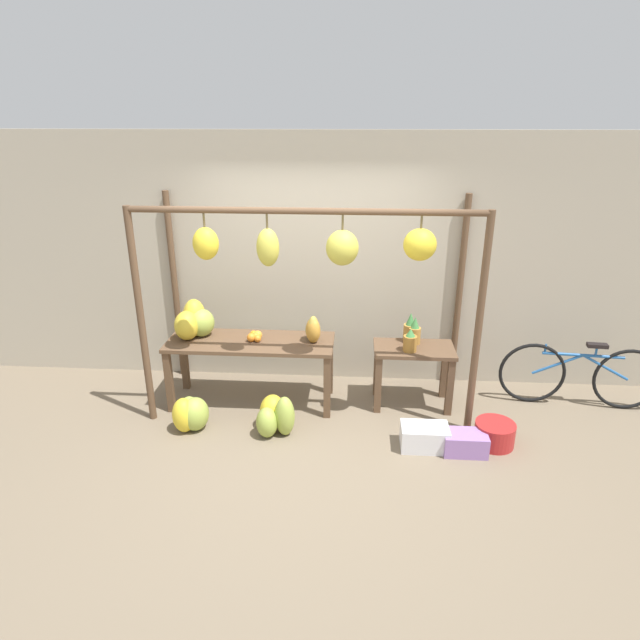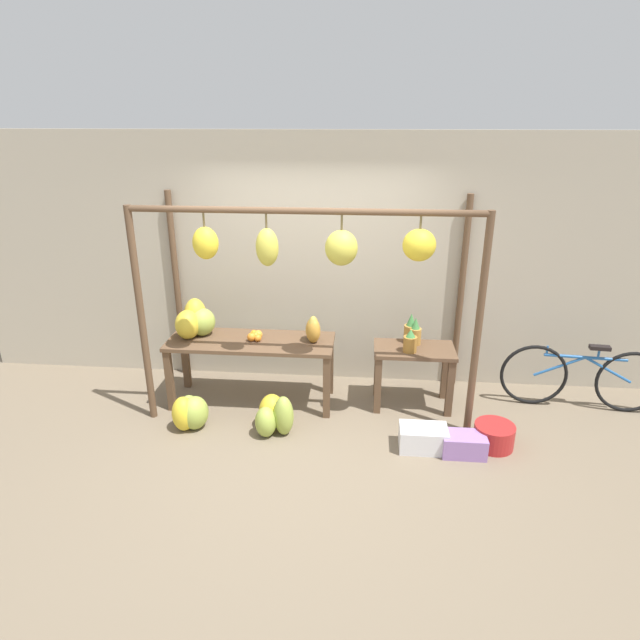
# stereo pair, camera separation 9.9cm
# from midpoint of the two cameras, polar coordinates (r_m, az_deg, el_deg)

# --- Properties ---
(ground_plane) EXTENTS (20.00, 20.00, 0.00)m
(ground_plane) POSITION_cam_midpoint_polar(r_m,az_deg,el_deg) (5.20, -2.36, -13.38)
(ground_plane) COLOR #756651
(shop_wall_back) EXTENTS (8.00, 0.08, 2.80)m
(shop_wall_back) POSITION_cam_midpoint_polar(r_m,az_deg,el_deg) (6.01, -0.99, 6.21)
(shop_wall_back) COLOR #B2A893
(shop_wall_back) RESTS_ON ground_plane
(stall_awning) EXTENTS (3.28, 1.19, 2.18)m
(stall_awning) POSITION_cam_midpoint_polar(r_m,az_deg,el_deg) (5.03, -0.83, 5.92)
(stall_awning) COLOR brown
(stall_awning) RESTS_ON ground_plane
(display_table_main) EXTENTS (1.75, 0.62, 0.73)m
(display_table_main) POSITION_cam_midpoint_polar(r_m,az_deg,el_deg) (5.70, -7.87, -3.16)
(display_table_main) COLOR brown
(display_table_main) RESTS_ON ground_plane
(display_table_side) EXTENTS (0.84, 0.48, 0.67)m
(display_table_side) POSITION_cam_midpoint_polar(r_m,az_deg,el_deg) (5.73, 9.42, -4.40)
(display_table_side) COLOR brown
(display_table_side) RESTS_ON ground_plane
(banana_pile_on_table) EXTENTS (0.45, 0.46, 0.39)m
(banana_pile_on_table) POSITION_cam_midpoint_polar(r_m,az_deg,el_deg) (5.82, -13.75, -0.15)
(banana_pile_on_table) COLOR #9EB247
(banana_pile_on_table) RESTS_ON display_table_main
(orange_pile) EXTENTS (0.15, 0.19, 0.09)m
(orange_pile) POSITION_cam_midpoint_polar(r_m,az_deg,el_deg) (5.64, -7.45, -1.74)
(orange_pile) COLOR orange
(orange_pile) RESTS_ON display_table_main
(pineapple_cluster) EXTENTS (0.20, 0.40, 0.32)m
(pineapple_cluster) POSITION_cam_midpoint_polar(r_m,az_deg,el_deg) (5.67, 9.24, -1.46)
(pineapple_cluster) COLOR #B27F38
(pineapple_cluster) RESTS_ON display_table_side
(banana_pile_ground_left) EXTENTS (0.42, 0.41, 0.36)m
(banana_pile_ground_left) POSITION_cam_midpoint_polar(r_m,az_deg,el_deg) (5.53, -14.20, -9.67)
(banana_pile_ground_left) COLOR #9EB247
(banana_pile_ground_left) RESTS_ON ground_plane
(banana_pile_ground_right) EXTENTS (0.43, 0.45, 0.41)m
(banana_pile_ground_right) POSITION_cam_midpoint_polar(r_m,az_deg,el_deg) (5.35, -5.39, -10.13)
(banana_pile_ground_right) COLOR #9EB247
(banana_pile_ground_right) RESTS_ON ground_plane
(fruit_crate_white) EXTENTS (0.44, 0.28, 0.23)m
(fruit_crate_white) POSITION_cam_midpoint_polar(r_m,az_deg,el_deg) (5.22, 10.53, -12.17)
(fruit_crate_white) COLOR silver
(fruit_crate_white) RESTS_ON ground_plane
(blue_bucket) EXTENTS (0.38, 0.38, 0.23)m
(blue_bucket) POSITION_cam_midpoint_polar(r_m,az_deg,el_deg) (5.42, 17.61, -11.49)
(blue_bucket) COLOR #AD2323
(blue_bucket) RESTS_ON ground_plane
(parked_bicycle) EXTENTS (1.64, 0.18, 0.73)m
(parked_bicycle) POSITION_cam_midpoint_polar(r_m,az_deg,el_deg) (6.30, 25.54, -5.32)
(parked_bicycle) COLOR black
(parked_bicycle) RESTS_ON ground_plane
(papaya_pile) EXTENTS (0.22, 0.27, 0.29)m
(papaya_pile) POSITION_cam_midpoint_polar(r_m,az_deg,el_deg) (5.53, -1.29, -1.09)
(papaya_pile) COLOR gold
(papaya_pile) RESTS_ON display_table_main
(fruit_crate_purple) EXTENTS (0.40, 0.25, 0.20)m
(fruit_crate_purple) POSITION_cam_midpoint_polar(r_m,az_deg,el_deg) (5.24, 14.66, -12.56)
(fruit_crate_purple) COLOR #9970B7
(fruit_crate_purple) RESTS_ON ground_plane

